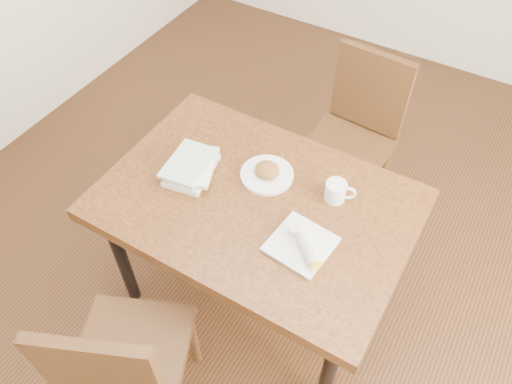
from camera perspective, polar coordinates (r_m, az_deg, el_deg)
The scene contains 8 objects.
ground at distance 2.68m, azimuth -0.00°, elevation -11.32°, with size 4.00×5.00×0.01m, color #472814.
table at distance 2.11m, azimuth -0.00°, elevation -2.27°, with size 1.27×0.88×0.75m.
chair_near at distance 1.97m, azimuth -15.04°, elevation -18.42°, with size 0.55×0.55×0.95m.
chair_far at distance 2.71m, azimuth 11.35°, elevation 7.13°, with size 0.45×0.45×0.95m.
plate_scone at distance 2.12m, azimuth 1.27°, elevation 2.17°, with size 0.23×0.23×0.07m.
coffee_mug at distance 2.05m, azimuth 9.19°, elevation 0.12°, with size 0.13×0.09×0.09m.
plate_burrito at distance 1.90m, azimuth 5.46°, elevation -6.12°, with size 0.25×0.25×0.08m.
book_stack at distance 2.15m, azimuth -7.34°, elevation 2.87°, with size 0.24×0.29×0.07m.
Camera 1 is at (0.67, -1.13, 2.33)m, focal length 35.00 mm.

